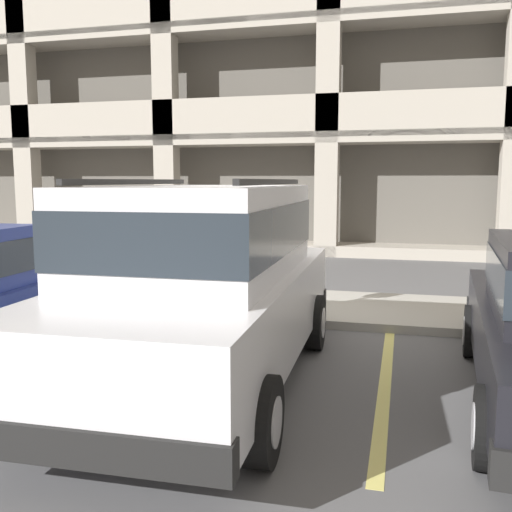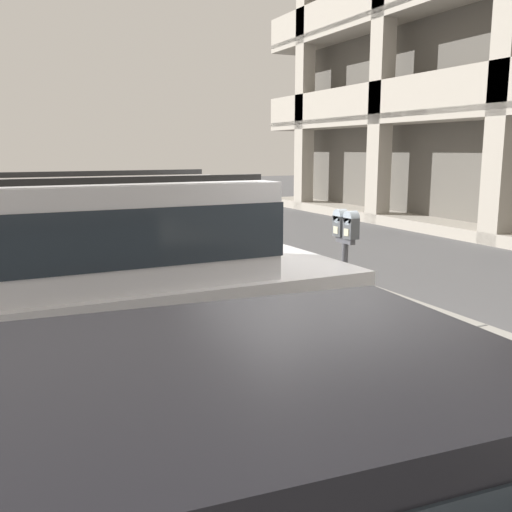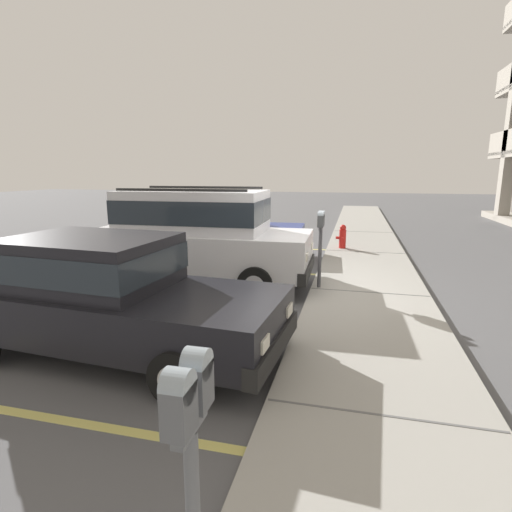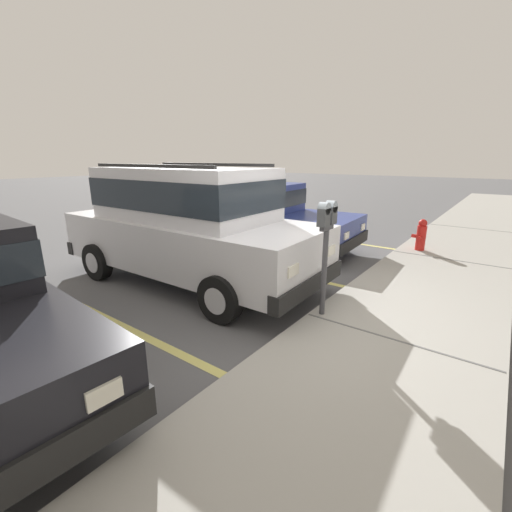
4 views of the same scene
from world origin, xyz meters
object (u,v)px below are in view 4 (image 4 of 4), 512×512
at_px(fire_hydrant, 421,235).
at_px(silver_suv, 188,221).
at_px(red_sedan, 261,214).
at_px(parking_meter_near, 326,232).

bearing_deg(fire_hydrant, silver_suv, -34.15).
bearing_deg(red_sedan, fire_hydrant, 111.23).
distance_m(red_sedan, parking_meter_near, 4.16).
height_order(red_sedan, parking_meter_near, parking_meter_near).
bearing_deg(silver_suv, red_sedan, -172.37).
xyz_separation_m(silver_suv, parking_meter_near, (0.06, 2.59, 0.15)).
xyz_separation_m(silver_suv, fire_hydrant, (-4.26, 2.89, -0.62)).
distance_m(silver_suv, fire_hydrant, 5.19).
height_order(silver_suv, parking_meter_near, silver_suv).
height_order(red_sedan, fire_hydrant, red_sedan).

